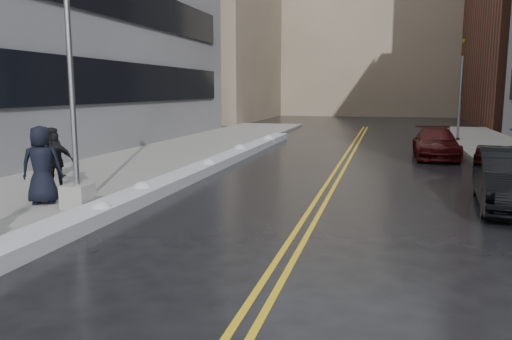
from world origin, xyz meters
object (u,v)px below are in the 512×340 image
Objects in this scene: pedestrian_b at (52,153)px; traffic_signal at (461,85)px; lamppost at (73,114)px; pedestrian_c at (42,165)px; car_maroon at (436,143)px; pedestrian_d at (56,162)px.

traffic_signal is at bearing -144.83° from pedestrian_b.
lamppost is 3.70× the size of pedestrian_c.
traffic_signal is 1.26× the size of car_maroon.
pedestrian_b is at bearing 133.09° from lamppost.
traffic_signal is 24.53m from pedestrian_d.
pedestrian_c is 17.23m from car_maroon.
pedestrian_d is (-1.90, 1.80, -1.52)m from lamppost.
pedestrian_c is (-12.94, -21.83, -2.22)m from traffic_signal.
lamppost is 3.03m from pedestrian_d.
lamppost reaches higher than traffic_signal.
traffic_signal is at bearing -147.15° from pedestrian_c.
pedestrian_b is 2.48m from pedestrian_d.
pedestrian_c reaches higher than pedestrian_d.
car_maroon is at bearing -103.45° from traffic_signal.
pedestrian_c is at bearing -129.28° from car_maroon.
pedestrian_b reaches higher than car_maroon.
pedestrian_d is 0.37× the size of car_maroon.
traffic_signal reaches higher than pedestrian_c.
traffic_signal is at bearing 76.57° from car_maroon.
car_maroon is at bearing -154.26° from pedestrian_d.
pedestrian_d is 16.53m from car_maroon.
lamppost is 24.98m from traffic_signal.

